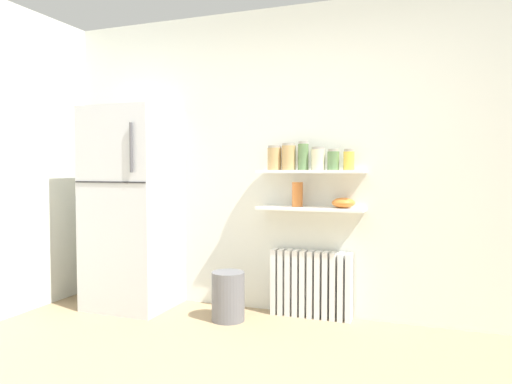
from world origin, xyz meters
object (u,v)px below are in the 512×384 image
object	(u,v)px
radiator	(311,284)
storage_jar_5	(349,160)
trash_bin	(228,296)
storage_jar_3	(318,159)
storage_jar_2	(303,156)
refrigerator	(133,208)
storage_jar_0	(274,158)
storage_jar_1	(289,157)
shelf_bowl	(343,203)
vase	(297,194)
storage_jar_4	(333,160)

from	to	relation	value
radiator	storage_jar_5	bearing A→B (deg)	-5.54
storage_jar_5	trash_bin	distance (m)	1.47
storage_jar_3	storage_jar_2	bearing A→B (deg)	-180.00
refrigerator	trash_bin	distance (m)	1.18
storage_jar_0	storage_jar_3	size ratio (longest dim) A/B	1.09
radiator	storage_jar_3	xyz separation A→B (m)	(0.06, -0.03, 1.04)
storage_jar_1	storage_jar_5	distance (m)	0.50
shelf_bowl	vase	bearing A→B (deg)	180.00
radiator	storage_jar_2	bearing A→B (deg)	-154.15
vase	storage_jar_1	bearing A→B (deg)	180.00
storage_jar_0	storage_jar_5	distance (m)	0.62
storage_jar_2	shelf_bowl	bearing A→B (deg)	0.00
storage_jar_4	shelf_bowl	size ratio (longest dim) A/B	0.91
radiator	storage_jar_1	distance (m)	1.07
trash_bin	storage_jar_1	bearing A→B (deg)	34.15
storage_jar_4	storage_jar_5	bearing A→B (deg)	0.00
storage_jar_0	storage_jar_4	world-z (taller)	storage_jar_0
refrigerator	storage_jar_5	xyz separation A→B (m)	(1.88, 0.21, 0.42)
radiator	storage_jar_4	bearing A→B (deg)	-9.17
storage_jar_0	shelf_bowl	world-z (taller)	storage_jar_0
storage_jar_3	vase	xyz separation A→B (m)	(-0.17, -0.00, -0.29)
shelf_bowl	storage_jar_3	bearing A→B (deg)	180.00
trash_bin	storage_jar_5	bearing A→B (deg)	17.36
vase	trash_bin	xyz separation A→B (m)	(-0.50, -0.29, -0.82)
storage_jar_3	trash_bin	bearing A→B (deg)	-156.83
storage_jar_3	vase	size ratio (longest dim) A/B	0.92
storage_jar_0	storage_jar_5	world-z (taller)	storage_jar_0
storage_jar_0	shelf_bowl	size ratio (longest dim) A/B	1.11
storage_jar_2	storage_jar_3	size ratio (longest dim) A/B	1.25
storage_jar_5	trash_bin	size ratio (longest dim) A/B	0.42
storage_jar_1	storage_jar_3	distance (m)	0.25
radiator	shelf_bowl	bearing A→B (deg)	-6.36
storage_jar_1	storage_jar_2	distance (m)	0.12
radiator	vase	size ratio (longest dim) A/B	3.33
radiator	storage_jar_4	size ratio (longest dim) A/B	4.03
radiator	trash_bin	bearing A→B (deg)	-152.49
refrigerator	radiator	world-z (taller)	refrigerator
vase	trash_bin	size ratio (longest dim) A/B	0.51
storage_jar_3	storage_jar_4	distance (m)	0.12
storage_jar_1	trash_bin	bearing A→B (deg)	-145.85
storage_jar_2	storage_jar_3	world-z (taller)	storage_jar_2
storage_jar_0	storage_jar_1	xyz separation A→B (m)	(0.12, -0.00, 0.01)
refrigerator	radiator	distance (m)	1.70
radiator	shelf_bowl	distance (m)	0.74
storage_jar_0	storage_jar_5	xyz separation A→B (m)	(0.62, -0.00, -0.02)
storage_jar_3	vase	world-z (taller)	storage_jar_3
radiator	storage_jar_0	size ratio (longest dim) A/B	3.31
storage_jar_4	trash_bin	xyz separation A→B (m)	(-0.79, -0.29, -1.11)
storage_jar_4	storage_jar_5	world-z (taller)	storage_jar_4
storage_jar_1	storage_jar_3	world-z (taller)	storage_jar_1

